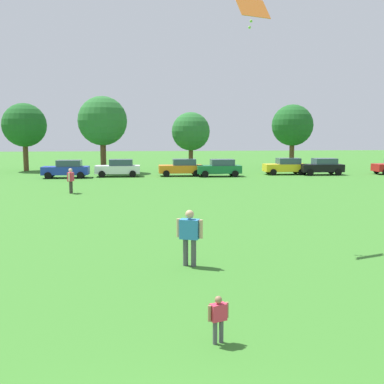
{
  "coord_description": "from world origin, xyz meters",
  "views": [
    {
      "loc": [
        -0.15,
        -4.05,
        4.08
      ],
      "look_at": [
        1.3,
        9.08,
        2.42
      ],
      "focal_mm": 42.75,
      "sensor_mm": 36.0,
      "label": 1
    }
  ],
  "objects_px": {
    "adult_bystander": "(190,233)",
    "parked_car_green_3": "(220,168)",
    "tree_left": "(102,121)",
    "tree_right": "(191,132)",
    "parked_car_yellow_4": "(286,166)",
    "tree_far_right": "(292,125)",
    "kite": "(252,9)",
    "tree_far_left": "(24,125)",
    "bystander_near_trees": "(71,179)",
    "parked_car_black_5": "(322,166)",
    "parked_car_white_1": "(119,168)",
    "parked_car_blue_0": "(67,169)",
    "parked_car_orange_2": "(181,167)",
    "child_kite_flyer": "(218,315)"
  },
  "relations": [
    {
      "from": "adult_bystander",
      "to": "parked_car_green_3",
      "type": "distance_m",
      "value": 30.86
    },
    {
      "from": "tree_left",
      "to": "tree_right",
      "type": "height_order",
      "value": "tree_left"
    },
    {
      "from": "parked_car_yellow_4",
      "to": "tree_far_right",
      "type": "height_order",
      "value": "tree_far_right"
    },
    {
      "from": "parked_car_yellow_4",
      "to": "kite",
      "type": "bearing_deg",
      "value": 69.62
    },
    {
      "from": "tree_far_left",
      "to": "tree_right",
      "type": "xyz_separation_m",
      "value": [
        18.3,
        -3.12,
        -0.71
      ]
    },
    {
      "from": "tree_right",
      "to": "bystander_near_trees",
      "type": "bearing_deg",
      "value": -120.47
    },
    {
      "from": "parked_car_yellow_4",
      "to": "tree_left",
      "type": "relative_size",
      "value": 0.53
    },
    {
      "from": "adult_bystander",
      "to": "tree_right",
      "type": "bearing_deg",
      "value": 105.65
    },
    {
      "from": "parked_car_yellow_4",
      "to": "tree_far_left",
      "type": "distance_m",
      "value": 28.95
    },
    {
      "from": "adult_bystander",
      "to": "tree_far_right",
      "type": "relative_size",
      "value": 0.23
    },
    {
      "from": "parked_car_yellow_4",
      "to": "tree_far_left",
      "type": "xyz_separation_m",
      "value": [
        -27.62,
        7.55,
        4.24
      ]
    },
    {
      "from": "parked_car_black_5",
      "to": "tree_right",
      "type": "distance_m",
      "value": 14.33
    },
    {
      "from": "parked_car_white_1",
      "to": "parked_car_black_5",
      "type": "relative_size",
      "value": 1.0
    },
    {
      "from": "adult_bystander",
      "to": "parked_car_green_3",
      "type": "height_order",
      "value": "adult_bystander"
    },
    {
      "from": "parked_car_blue_0",
      "to": "parked_car_yellow_4",
      "type": "xyz_separation_m",
      "value": [
        21.77,
        1.35,
        0.0
      ]
    },
    {
      "from": "kite",
      "to": "tree_right",
      "type": "height_order",
      "value": "kite"
    },
    {
      "from": "parked_car_orange_2",
      "to": "parked_car_white_1",
      "type": "bearing_deg",
      "value": -0.54
    },
    {
      "from": "tree_far_right",
      "to": "adult_bystander",
      "type": "bearing_deg",
      "value": -112.66
    },
    {
      "from": "parked_car_green_3",
      "to": "tree_far_left",
      "type": "xyz_separation_m",
      "value": [
        -20.5,
        8.98,
        4.24
      ]
    },
    {
      "from": "parked_car_blue_0",
      "to": "parked_car_orange_2",
      "type": "relative_size",
      "value": 1.0
    },
    {
      "from": "tree_right",
      "to": "parked_car_black_5",
      "type": "bearing_deg",
      "value": -22.34
    },
    {
      "from": "tree_far_left",
      "to": "tree_far_right",
      "type": "bearing_deg",
      "value": 0.36
    },
    {
      "from": "parked_car_orange_2",
      "to": "parked_car_black_5",
      "type": "height_order",
      "value": "same"
    },
    {
      "from": "parked_car_white_1",
      "to": "tree_far_left",
      "type": "xyz_separation_m",
      "value": [
        -10.67,
        8.06,
        4.24
      ]
    },
    {
      "from": "parked_car_orange_2",
      "to": "tree_far_left",
      "type": "xyz_separation_m",
      "value": [
        -16.83,
        8.12,
        4.24
      ]
    },
    {
      "from": "kite",
      "to": "parked_car_black_5",
      "type": "height_order",
      "value": "kite"
    },
    {
      "from": "tree_far_left",
      "to": "tree_left",
      "type": "bearing_deg",
      "value": -20.28
    },
    {
      "from": "parked_car_blue_0",
      "to": "parked_car_green_3",
      "type": "relative_size",
      "value": 1.0
    },
    {
      "from": "tree_right",
      "to": "tree_far_right",
      "type": "height_order",
      "value": "tree_far_right"
    },
    {
      "from": "child_kite_flyer",
      "to": "parked_car_orange_2",
      "type": "height_order",
      "value": "parked_car_orange_2"
    },
    {
      "from": "parked_car_orange_2",
      "to": "parked_car_black_5",
      "type": "xyz_separation_m",
      "value": [
        14.32,
        -0.27,
        0.0
      ]
    },
    {
      "from": "tree_far_left",
      "to": "tree_right",
      "type": "distance_m",
      "value": 18.58
    },
    {
      "from": "bystander_near_trees",
      "to": "tree_left",
      "type": "xyz_separation_m",
      "value": [
        0.85,
        17.38,
        4.45
      ]
    },
    {
      "from": "parked_car_blue_0",
      "to": "parked_car_yellow_4",
      "type": "distance_m",
      "value": 21.82
    },
    {
      "from": "tree_left",
      "to": "tree_far_right",
      "type": "height_order",
      "value": "tree_left"
    },
    {
      "from": "parked_car_black_5",
      "to": "adult_bystander",
      "type": "bearing_deg",
      "value": 61.45
    },
    {
      "from": "child_kite_flyer",
      "to": "tree_right",
      "type": "bearing_deg",
      "value": 63.83
    },
    {
      "from": "parked_car_green_3",
      "to": "tree_far_left",
      "type": "bearing_deg",
      "value": -23.66
    },
    {
      "from": "parked_car_white_1",
      "to": "adult_bystander",
      "type": "bearing_deg",
      "value": 96.76
    },
    {
      "from": "parked_car_white_1",
      "to": "parked_car_orange_2",
      "type": "distance_m",
      "value": 6.16
    },
    {
      "from": "parked_car_blue_0",
      "to": "tree_left",
      "type": "distance_m",
      "value": 7.88
    },
    {
      "from": "parked_car_orange_2",
      "to": "tree_far_left",
      "type": "height_order",
      "value": "tree_far_left"
    },
    {
      "from": "bystander_near_trees",
      "to": "parked_car_orange_2",
      "type": "xyz_separation_m",
      "value": [
        8.84,
        12.52,
        -0.18
      ]
    },
    {
      "from": "adult_bystander",
      "to": "parked_car_blue_0",
      "type": "bearing_deg",
      "value": 127.56
    },
    {
      "from": "parked_car_orange_2",
      "to": "kite",
      "type": "bearing_deg",
      "value": 90.28
    },
    {
      "from": "kite",
      "to": "tree_left",
      "type": "height_order",
      "value": "kite"
    },
    {
      "from": "parked_car_yellow_4",
      "to": "tree_far_left",
      "type": "relative_size",
      "value": 0.57
    },
    {
      "from": "tree_far_left",
      "to": "tree_far_right",
      "type": "height_order",
      "value": "tree_far_right"
    },
    {
      "from": "parked_car_yellow_4",
      "to": "parked_car_black_5",
      "type": "xyz_separation_m",
      "value": [
        3.52,
        -0.84,
        0.0
      ]
    },
    {
      "from": "bystander_near_trees",
      "to": "parked_car_black_5",
      "type": "bearing_deg",
      "value": -52.63
    }
  ]
}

